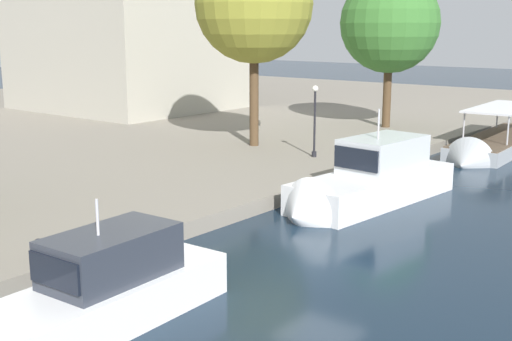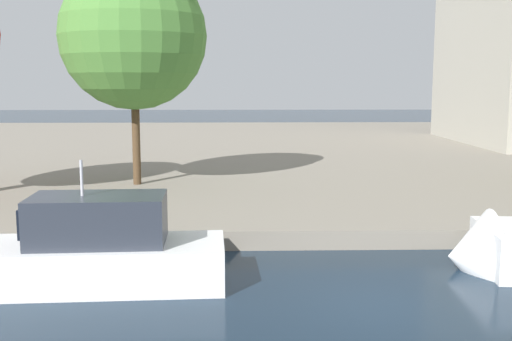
% 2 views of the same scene
% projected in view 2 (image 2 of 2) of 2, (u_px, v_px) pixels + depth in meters
% --- Properties ---
extents(ground_plane, '(220.00, 220.00, 0.00)m').
position_uv_depth(ground_plane, '(379.00, 309.00, 14.79)').
color(ground_plane, '#142333').
extents(dock_promenade, '(120.00, 55.00, 0.64)m').
position_uv_depth(dock_promenade, '(283.00, 149.00, 47.16)').
color(dock_promenade, gray).
rests_on(dock_promenade, ground_plane).
extents(motor_yacht_1, '(8.88, 2.76, 4.17)m').
position_uv_depth(motor_yacht_1, '(59.00, 262.00, 16.29)').
color(motor_yacht_1, white).
rests_on(motor_yacht_1, ground_plane).
extents(mooring_bollard_0, '(0.24, 0.24, 0.70)m').
position_uv_depth(mooring_bollard_0, '(141.00, 216.00, 20.35)').
color(mooring_bollard_0, '#2D2D33').
rests_on(mooring_bollard_0, dock_promenade).
extents(tree_2, '(6.74, 6.74, 10.29)m').
position_uv_depth(tree_2, '(139.00, 31.00, 28.09)').
color(tree_2, '#4C3823').
rests_on(tree_2, dock_promenade).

